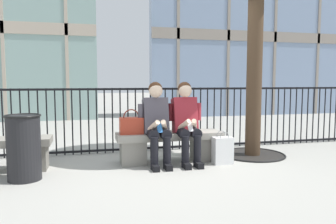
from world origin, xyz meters
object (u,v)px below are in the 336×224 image
seated_person_with_phone (157,121)px  shopping_bag (223,150)px  seated_person_companion (186,120)px  trash_can (24,147)px  handbag_on_bench (131,125)px  stone_bench (170,144)px

seated_person_with_phone → shopping_bag: seated_person_with_phone is taller
seated_person_companion → trash_can: seated_person_companion is taller
shopping_bag → handbag_on_bench: bearing=167.0°
seated_person_companion → shopping_bag: (0.51, -0.18, -0.45)m
stone_bench → seated_person_companion: 0.46m
seated_person_with_phone → trash_can: size_ratio=1.49×
seated_person_companion → seated_person_with_phone: bearing=180.0°
seated_person_companion → handbag_on_bench: 0.82m
stone_bench → seated_person_with_phone: 0.46m
stone_bench → trash_can: 2.03m
seated_person_companion → trash_can: 2.23m
trash_can → seated_person_companion: bearing=8.8°
stone_bench → seated_person_companion: seated_person_companion is taller
trash_can → seated_person_with_phone: bearing=11.1°
handbag_on_bench → trash_can: (-1.39, -0.46, -0.16)m
stone_bench → seated_person_with_phone: bearing=-150.1°
seated_person_companion → shopping_bag: 0.70m
seated_person_with_phone → seated_person_companion: same height
trash_can → handbag_on_bench: bearing=18.3°
handbag_on_bench → trash_can: bearing=-161.7°
handbag_on_bench → trash_can: size_ratio=0.45×
seated_person_companion → shopping_bag: bearing=-20.1°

